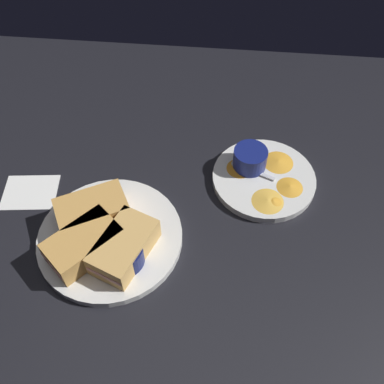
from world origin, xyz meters
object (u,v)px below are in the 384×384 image
(sandwich_half_far, at_px, (84,244))
(ramekin_dark_sauce, at_px, (123,254))
(sandwich_half_near, at_px, (92,211))
(spoon_by_gravy_ramekin, at_px, (244,167))
(plate_chips_companion, at_px, (264,179))
(sandwich_half_extra, at_px, (124,247))
(ramekin_light_gravy, at_px, (250,158))
(spoon_by_dark_ramekin, at_px, (113,234))
(plate_sandwich_main, at_px, (110,237))

(sandwich_half_far, bearing_deg, ramekin_dark_sauce, -8.70)
(sandwich_half_near, relative_size, ramekin_dark_sauce, 2.00)
(spoon_by_gravy_ramekin, bearing_deg, plate_chips_companion, -23.00)
(sandwich_half_extra, xyz_separation_m, plate_chips_companion, (0.25, 0.21, -0.03))
(ramekin_light_gravy, bearing_deg, sandwich_half_near, -150.74)
(spoon_by_dark_ramekin, distance_m, plate_chips_companion, 0.33)
(spoon_by_dark_ramekin, relative_size, ramekin_light_gravy, 1.30)
(plate_sandwich_main, bearing_deg, sandwich_half_extra, -43.56)
(ramekin_dark_sauce, xyz_separation_m, spoon_by_gravy_ramekin, (0.21, 0.24, -0.02))
(plate_sandwich_main, bearing_deg, spoon_by_gravy_ramekin, 37.93)
(plate_sandwich_main, xyz_separation_m, ramekin_dark_sauce, (0.04, -0.05, 0.03))
(sandwich_half_extra, distance_m, ramekin_dark_sauce, 0.01)
(sandwich_half_far, bearing_deg, plate_chips_companion, 33.03)
(spoon_by_gravy_ramekin, bearing_deg, sandwich_half_near, -151.16)
(sandwich_half_near, xyz_separation_m, ramekin_light_gravy, (0.30, 0.17, -0.00))
(plate_chips_companion, bearing_deg, spoon_by_dark_ramekin, -148.53)
(plate_sandwich_main, relative_size, sandwich_half_extra, 1.83)
(sandwich_half_near, height_order, ramekin_light_gravy, sandwich_half_near)
(sandwich_half_extra, relative_size, spoon_by_dark_ramekin, 1.62)
(plate_sandwich_main, height_order, plate_chips_companion, same)
(sandwich_half_near, xyz_separation_m, spoon_by_gravy_ramekin, (0.28, 0.16, -0.02))
(plate_chips_companion, bearing_deg, sandwich_half_extra, -140.25)
(ramekin_light_gravy, bearing_deg, sandwich_half_extra, -132.89)
(plate_sandwich_main, height_order, ramekin_dark_sauce, ramekin_dark_sauce)
(ramekin_light_gravy, bearing_deg, sandwich_half_far, -140.86)
(sandwich_half_extra, relative_size, plate_chips_companion, 0.69)
(ramekin_dark_sauce, bearing_deg, plate_sandwich_main, 127.44)
(plate_chips_companion, relative_size, ramekin_light_gravy, 3.04)
(sandwich_half_extra, height_order, plate_chips_companion, sandwich_half_extra)
(plate_chips_companion, xyz_separation_m, ramekin_light_gravy, (-0.03, 0.03, 0.03))
(sandwich_half_far, distance_m, spoon_by_gravy_ramekin, 0.37)
(sandwich_half_near, bearing_deg, sandwich_half_extra, -43.56)
(sandwich_half_near, height_order, spoon_by_dark_ramekin, sandwich_half_near)
(ramekin_light_gravy, bearing_deg, spoon_by_gravy_ramekin, -140.86)
(plate_sandwich_main, bearing_deg, sandwich_half_far, -133.56)
(spoon_by_dark_ramekin, xyz_separation_m, ramekin_light_gravy, (0.25, 0.20, 0.02))
(sandwich_half_near, xyz_separation_m, spoon_by_dark_ramekin, (0.04, -0.03, -0.02))
(ramekin_light_gravy, xyz_separation_m, spoon_by_gravy_ramekin, (-0.01, -0.01, -0.02))
(sandwich_half_far, bearing_deg, spoon_by_gravy_ramekin, 39.14)
(ramekin_light_gravy, bearing_deg, plate_sandwich_main, -142.02)
(spoon_by_dark_ramekin, bearing_deg, ramekin_light_gravy, 38.62)
(sandwich_half_near, relative_size, plate_chips_companion, 0.70)
(spoon_by_dark_ramekin, distance_m, ramekin_light_gravy, 0.32)
(spoon_by_gravy_ramekin, bearing_deg, ramekin_dark_sauce, -130.99)
(ramekin_light_gravy, bearing_deg, ramekin_dark_sauce, -131.39)
(sandwich_half_far, height_order, sandwich_half_extra, same)
(plate_chips_companion, height_order, spoon_by_gravy_ramekin, spoon_by_gravy_ramekin)
(plate_sandwich_main, bearing_deg, ramekin_light_gravy, 37.98)
(plate_sandwich_main, distance_m, spoon_by_dark_ramekin, 0.01)
(plate_sandwich_main, height_order, spoon_by_dark_ramekin, spoon_by_dark_ramekin)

